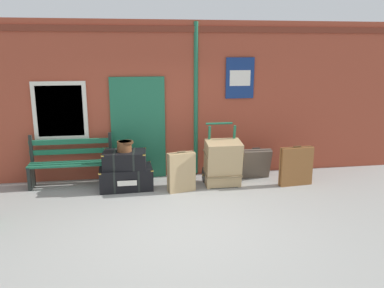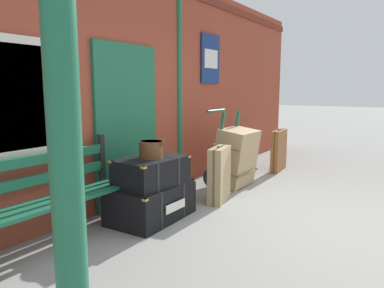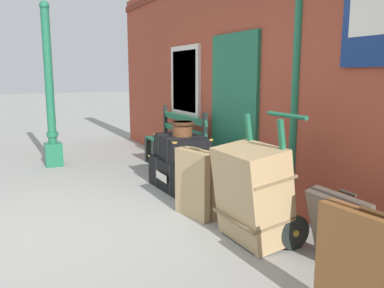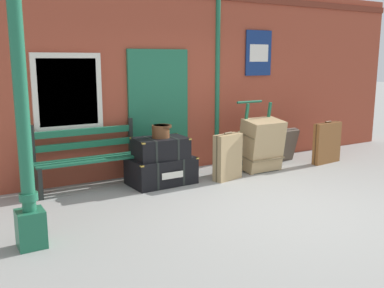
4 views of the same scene
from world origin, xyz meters
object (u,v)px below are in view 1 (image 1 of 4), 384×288
platform_bench (71,163)px  suitcase_tan (256,164)px  large_brown_trunk (223,163)px  suitcase_olive (296,166)px  steamer_trunk_base (126,177)px  suitcase_brown (181,172)px  porters_trolley (221,170)px  steamer_trunk_middle (125,159)px  round_hatbox (125,146)px

platform_bench → suitcase_tan: platform_bench is taller
large_brown_trunk → suitcase_olive: large_brown_trunk is taller
steamer_trunk_base → suitcase_brown: 1.10m
porters_trolley → suitcase_olive: porters_trolley is taller
steamer_trunk_middle → large_brown_trunk: 1.90m
platform_bench → round_hatbox: (1.06, -0.37, 0.41)m
large_brown_trunk → suitcase_brown: (-0.84, -0.17, -0.09)m
platform_bench → suitcase_tan: 3.73m
platform_bench → large_brown_trunk: platform_bench is taller
steamer_trunk_middle → porters_trolley: bearing=0.6°
suitcase_brown → porters_trolley: bearing=22.1°
platform_bench → porters_trolley: size_ratio=1.33×
platform_bench → suitcase_brown: size_ratio=2.02×
steamer_trunk_base → large_brown_trunk: large_brown_trunk is taller
large_brown_trunk → suitcase_tan: large_brown_trunk is taller
suitcase_tan → suitcase_olive: 0.83m
platform_bench → porters_trolley: porters_trolley is taller
steamer_trunk_middle → large_brown_trunk: large_brown_trunk is taller
large_brown_trunk → suitcase_brown: size_ratio=1.18×
round_hatbox → suitcase_tan: bearing=3.7°
large_brown_trunk → suitcase_brown: 0.86m
porters_trolley → large_brown_trunk: bearing=-90.0°
round_hatbox → platform_bench: bearing=160.8°
round_hatbox → steamer_trunk_middle: bearing=-158.6°
platform_bench → large_brown_trunk: (2.94, -0.52, 0.02)m
platform_bench → suitcase_olive: 4.43m
porters_trolley → large_brown_trunk: 0.26m
steamer_trunk_base → steamer_trunk_middle: (-0.01, -0.02, 0.37)m
platform_bench → large_brown_trunk: 2.98m
round_hatbox → porters_trolley: (1.88, 0.02, -0.58)m
steamer_trunk_base → suitcase_tan: suitcase_tan is taller
steamer_trunk_base → steamer_trunk_middle: size_ratio=1.23×
platform_bench → suitcase_tan: size_ratio=2.43×
round_hatbox → large_brown_trunk: 1.93m
platform_bench → steamer_trunk_middle: 1.12m
steamer_trunk_middle → large_brown_trunk: (1.89, -0.15, -0.11)m
suitcase_tan → platform_bench: bearing=177.0°
steamer_trunk_base → steamer_trunk_middle: bearing=-121.8°
suitcase_tan → suitcase_brown: bearing=-163.0°
steamer_trunk_middle → round_hatbox: round_hatbox is taller
round_hatbox → porters_trolley: 1.97m
steamer_trunk_middle → large_brown_trunk: size_ratio=0.90×
suitcase_olive → large_brown_trunk: bearing=173.0°
large_brown_trunk → round_hatbox: bearing=175.3°
suitcase_tan → suitcase_brown: size_ratio=0.83×
steamer_trunk_middle → suitcase_brown: suitcase_brown is taller
steamer_trunk_base → suitcase_brown: bearing=-18.4°
steamer_trunk_base → suitcase_tan: 2.67m
steamer_trunk_base → round_hatbox: 0.64m
steamer_trunk_middle → suitcase_olive: size_ratio=1.04×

